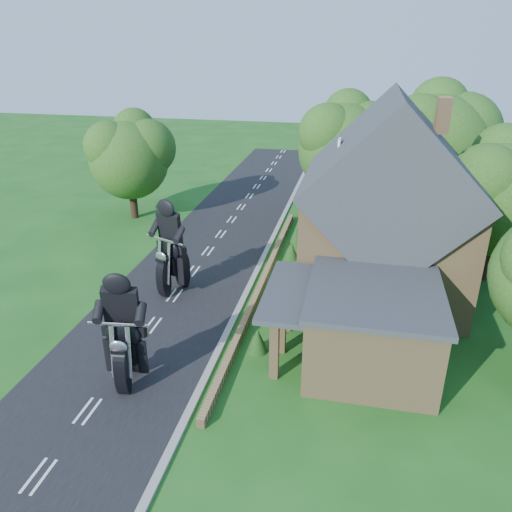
% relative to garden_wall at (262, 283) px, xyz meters
% --- Properties ---
extents(ground, '(120.00, 120.00, 0.00)m').
position_rel_garden_wall_xyz_m(ground, '(-4.30, -5.00, -0.20)').
color(ground, '#184F16').
rests_on(ground, ground).
extents(road, '(7.00, 80.00, 0.02)m').
position_rel_garden_wall_xyz_m(road, '(-4.30, -5.00, -0.19)').
color(road, black).
rests_on(road, ground).
extents(kerb, '(0.30, 80.00, 0.12)m').
position_rel_garden_wall_xyz_m(kerb, '(-0.65, -5.00, -0.14)').
color(kerb, gray).
rests_on(kerb, ground).
extents(garden_wall, '(0.30, 22.00, 0.40)m').
position_rel_garden_wall_xyz_m(garden_wall, '(0.00, 0.00, 0.00)').
color(garden_wall, '#9B7B4F').
rests_on(garden_wall, ground).
extents(house, '(9.54, 8.64, 10.24)m').
position_rel_garden_wall_xyz_m(house, '(6.19, 1.00, 4.14)').
color(house, '#9B7B4F').
rests_on(house, ground).
extents(annex, '(7.05, 5.94, 3.44)m').
position_rel_garden_wall_xyz_m(annex, '(5.57, -5.80, 1.57)').
color(annex, '#9B7B4F').
rests_on(annex, ground).
extents(tree_house_right, '(6.51, 6.00, 8.40)m').
position_rel_garden_wall_xyz_m(tree_house_right, '(12.35, 3.62, 4.99)').
color(tree_house_right, black).
rests_on(tree_house_right, ground).
extents(tree_behind_house, '(7.81, 7.20, 10.08)m').
position_rel_garden_wall_xyz_m(tree_behind_house, '(9.88, 11.14, 6.03)').
color(tree_behind_house, black).
rests_on(tree_behind_house, ground).
extents(tree_behind_left, '(6.94, 6.40, 9.16)m').
position_rel_garden_wall_xyz_m(tree_behind_left, '(3.86, 12.13, 5.53)').
color(tree_behind_left, black).
rests_on(tree_behind_left, ground).
extents(tree_far_road, '(6.08, 5.60, 7.84)m').
position_rel_garden_wall_xyz_m(tree_far_road, '(-11.16, 9.11, 4.64)').
color(tree_far_road, black).
rests_on(tree_far_road, ground).
extents(shrub_a, '(0.90, 0.90, 1.10)m').
position_rel_garden_wall_xyz_m(shrub_a, '(1.00, -6.00, 0.35)').
color(shrub_a, '#153711').
rests_on(shrub_a, ground).
extents(shrub_b, '(0.90, 0.90, 1.10)m').
position_rel_garden_wall_xyz_m(shrub_b, '(1.00, -3.50, 0.35)').
color(shrub_b, '#153711').
rests_on(shrub_b, ground).
extents(shrub_c, '(0.90, 0.90, 1.10)m').
position_rel_garden_wall_xyz_m(shrub_c, '(1.00, -1.00, 0.35)').
color(shrub_c, '#153711').
rests_on(shrub_c, ground).
extents(shrub_d, '(0.90, 0.90, 1.10)m').
position_rel_garden_wall_xyz_m(shrub_d, '(1.00, 4.00, 0.35)').
color(shrub_d, '#153711').
rests_on(shrub_d, ground).
extents(shrub_e, '(0.90, 0.90, 1.10)m').
position_rel_garden_wall_xyz_m(shrub_e, '(1.00, 6.50, 0.35)').
color(shrub_e, '#153711').
rests_on(shrub_e, ground).
extents(shrub_f, '(0.90, 0.90, 1.10)m').
position_rel_garden_wall_xyz_m(shrub_f, '(1.00, 9.00, 0.35)').
color(shrub_f, '#153711').
rests_on(shrub_f, ground).
extents(motorcycle_lead, '(0.57, 1.61, 1.46)m').
position_rel_garden_wall_xyz_m(motorcycle_lead, '(-3.46, -9.15, 0.53)').
color(motorcycle_lead, black).
rests_on(motorcycle_lead, ground).
extents(motorcycle_follow, '(1.01, 1.70, 1.55)m').
position_rel_garden_wall_xyz_m(motorcycle_follow, '(-4.47, -1.56, 0.58)').
color(motorcycle_follow, black).
rests_on(motorcycle_follow, ground).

